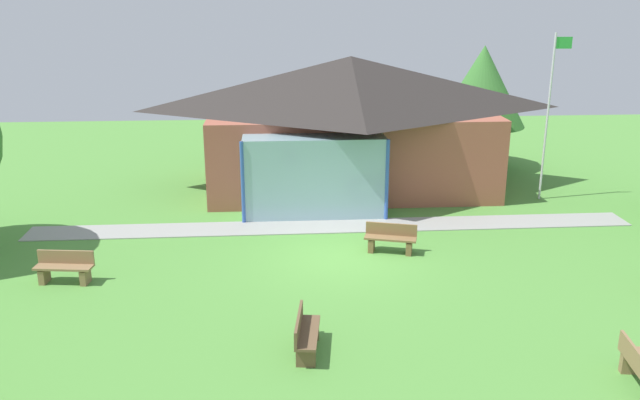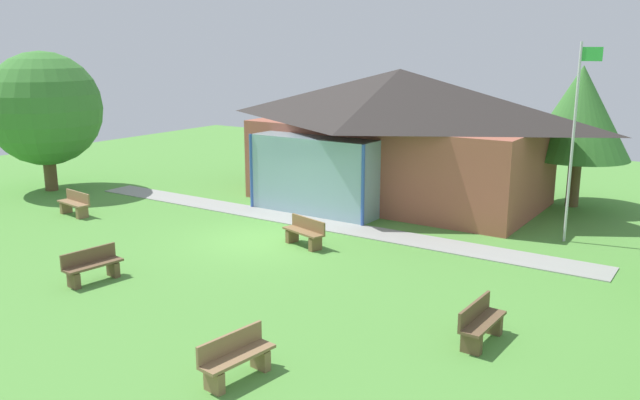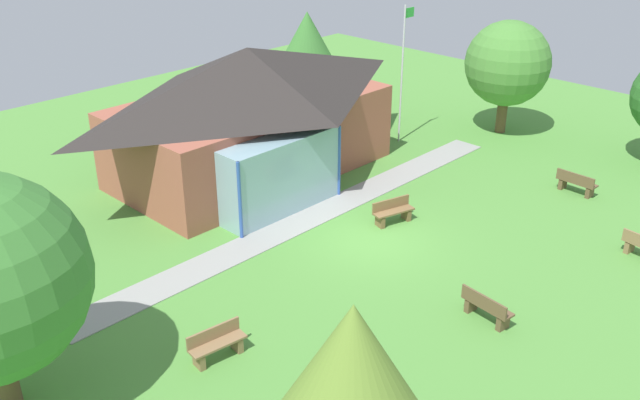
{
  "view_description": "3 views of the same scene",
  "coord_description": "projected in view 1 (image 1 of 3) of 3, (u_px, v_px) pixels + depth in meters",
  "views": [
    {
      "loc": [
        -1.81,
        -17.6,
        7.27
      ],
      "look_at": [
        -0.43,
        2.62,
        0.91
      ],
      "focal_mm": 37.14,
      "sensor_mm": 36.0,
      "label": 1
    },
    {
      "loc": [
        12.2,
        -15.01,
        5.82
      ],
      "look_at": [
        0.9,
        2.0,
        1.0
      ],
      "focal_mm": 36.47,
      "sensor_mm": 36.0,
      "label": 2
    },
    {
      "loc": [
        -15.89,
        -13.16,
        11.34
      ],
      "look_at": [
        -0.56,
        1.81,
        1.05
      ],
      "focal_mm": 39.77,
      "sensor_mm": 36.0,
      "label": 3
    }
  ],
  "objects": [
    {
      "name": "bench_front_center",
      "position": [
        305.0,
        335.0,
        13.9
      ],
      "size": [
        0.62,
        1.54,
        0.84
      ],
      "rotation": [
        0.0,
        0.0,
        4.59
      ],
      "color": "brown",
      "rests_on": "ground_plane"
    },
    {
      "name": "pavilion",
      "position": [
        349.0,
        121.0,
        25.03
      ],
      "size": [
        11.51,
        7.45,
        5.03
      ],
      "color": "#A35642",
      "rests_on": "ground_plane"
    },
    {
      "name": "bench_mid_left",
      "position": [
        65.0,
        268.0,
        17.27
      ],
      "size": [
        1.54,
        0.63,
        0.84
      ],
      "rotation": [
        0.0,
        0.0,
        3.02
      ],
      "color": "olive",
      "rests_on": "ground_plane"
    },
    {
      "name": "bench_rear_near_path",
      "position": [
        391.0,
        239.0,
        19.3
      ],
      "size": [
        1.56,
        0.83,
        0.84
      ],
      "rotation": [
        0.0,
        0.0,
        2.87
      ],
      "color": "brown",
      "rests_on": "ground_plane"
    },
    {
      "name": "tree_behind_pavilion_right",
      "position": [
        482.0,
        86.0,
        27.94
      ],
      "size": [
        3.74,
        3.74,
        5.2
      ],
      "color": "brown",
      "rests_on": "ground_plane"
    },
    {
      "name": "flagpole",
      "position": [
        549.0,
        110.0,
        23.44
      ],
      "size": [
        0.64,
        0.08,
        5.98
      ],
      "color": "silver",
      "rests_on": "ground_plane"
    },
    {
      "name": "footpath",
      "position": [
        333.0,
        226.0,
        21.5
      ],
      "size": [
        19.48,
        1.42,
        0.03
      ],
      "primitive_type": "cube",
      "rotation": [
        0.0,
        0.0,
        0.01
      ],
      "color": "#999993",
      "rests_on": "ground_plane"
    },
    {
      "name": "ground_plane",
      "position": [
        341.0,
        257.0,
        19.04
      ],
      "size": [
        44.0,
        44.0,
        0.0
      ],
      "primitive_type": "plane",
      "color": "#54933D"
    }
  ]
}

